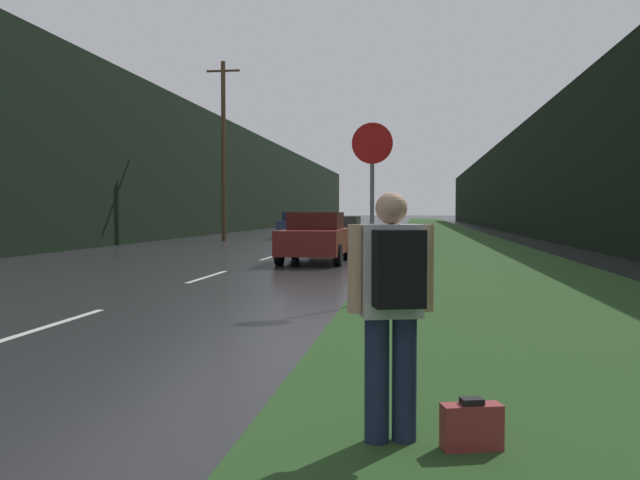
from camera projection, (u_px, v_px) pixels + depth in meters
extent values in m
cube|color=#26471E|center=(447.00, 238.00, 39.61)|extent=(6.00, 240.00, 0.02)
cube|color=silver|center=(50.00, 326.00, 9.11)|extent=(0.12, 3.00, 0.01)
cube|color=silver|center=(208.00, 277.00, 16.04)|extent=(0.12, 3.00, 0.01)
cube|color=silver|center=(271.00, 257.00, 22.96)|extent=(0.12, 3.00, 0.01)
cube|color=black|center=(223.00, 178.00, 51.63)|extent=(2.00, 140.00, 8.24)
cube|color=black|center=(526.00, 182.00, 48.51)|extent=(2.00, 140.00, 7.34)
cylinder|color=#4C3823|center=(224.00, 151.00, 35.91)|extent=(0.24, 0.24, 9.49)
cube|color=#4C3823|center=(223.00, 71.00, 35.73)|extent=(1.80, 0.10, 0.10)
cylinder|color=slate|center=(372.00, 234.00, 11.26)|extent=(0.07, 0.07, 2.33)
cylinder|color=#B71414|center=(372.00, 143.00, 11.20)|extent=(0.68, 0.02, 0.68)
cylinder|color=#1E2847|center=(377.00, 381.00, 4.44)|extent=(0.16, 0.16, 0.85)
cylinder|color=#1E2847|center=(404.00, 380.00, 4.47)|extent=(0.16, 0.16, 0.85)
cube|color=silver|center=(391.00, 271.00, 4.43)|extent=(0.43, 0.32, 0.61)
sphere|color=tan|center=(391.00, 208.00, 4.41)|extent=(0.21, 0.21, 0.21)
cylinder|color=tan|center=(355.00, 269.00, 4.39)|extent=(0.09, 0.09, 0.57)
cylinder|color=tan|center=(427.00, 268.00, 4.46)|extent=(0.09, 0.09, 0.57)
cube|color=black|center=(399.00, 269.00, 4.23)|extent=(0.35, 0.26, 0.49)
cube|color=#9E3333|center=(472.00, 428.00, 4.31)|extent=(0.41, 0.24, 0.31)
cube|color=black|center=(472.00, 401.00, 4.31)|extent=(0.16, 0.13, 0.04)
cube|color=maroon|center=(315.00, 241.00, 20.50)|extent=(1.78, 4.14, 0.72)
cube|color=#40120F|center=(316.00, 221.00, 20.68)|extent=(1.51, 1.86, 0.52)
cylinder|color=black|center=(338.00, 255.00, 19.13)|extent=(0.20, 0.64, 0.64)
cylinder|color=black|center=(279.00, 254.00, 19.37)|extent=(0.20, 0.64, 0.64)
cylinder|color=black|center=(347.00, 250.00, 21.67)|extent=(0.20, 0.64, 0.64)
cylinder|color=black|center=(295.00, 249.00, 21.91)|extent=(0.20, 0.64, 0.64)
cube|color=#4C514C|center=(339.00, 236.00, 26.95)|extent=(1.78, 4.49, 0.60)
cube|color=#2D302D|center=(340.00, 222.00, 27.15)|extent=(1.51, 2.02, 0.49)
cylinder|color=black|center=(357.00, 244.00, 25.46)|extent=(0.20, 0.63, 0.63)
cylinder|color=black|center=(313.00, 244.00, 25.70)|extent=(0.20, 0.63, 0.63)
cylinder|color=black|center=(363.00, 241.00, 28.22)|extent=(0.20, 0.63, 0.63)
cylinder|color=black|center=(323.00, 241.00, 28.46)|extent=(0.20, 0.63, 0.63)
cube|color=#2D3856|center=(299.00, 227.00, 39.36)|extent=(1.78, 4.58, 0.75)
cube|color=#1B2134|center=(298.00, 216.00, 39.11)|extent=(1.51, 2.06, 0.48)
cylinder|color=black|center=(289.00, 232.00, 40.90)|extent=(0.20, 0.66, 0.66)
cylinder|color=black|center=(317.00, 232.00, 40.66)|extent=(0.20, 0.66, 0.66)
cylinder|color=black|center=(280.00, 233.00, 38.09)|extent=(0.20, 0.66, 0.66)
cylinder|color=black|center=(309.00, 233.00, 37.85)|extent=(0.20, 0.66, 0.66)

